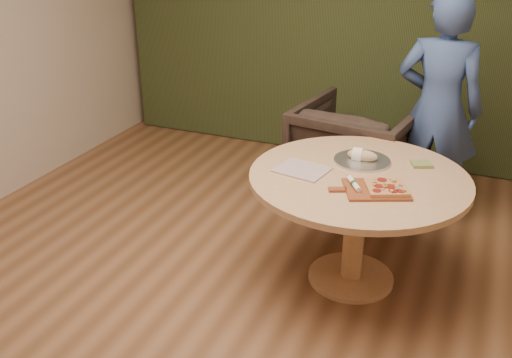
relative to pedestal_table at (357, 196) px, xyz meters
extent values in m
cube|color=brown|center=(-0.50, -0.79, -0.62)|extent=(5.00, 6.00, 0.02)
cube|color=#C3AD93|center=(-0.50, 2.22, 0.79)|extent=(5.00, 0.02, 2.80)
cube|color=#283116|center=(-0.50, 2.11, 0.79)|extent=(4.80, 0.14, 2.78)
cylinder|color=tan|center=(0.00, 0.00, -0.59)|extent=(0.55, 0.55, 0.03)
cylinder|color=tan|center=(0.00, 0.00, -0.25)|extent=(0.13, 0.13, 0.68)
cylinder|color=tan|center=(0.00, 0.00, 0.12)|extent=(1.33, 1.33, 0.04)
cube|color=brown|center=(0.14, -0.18, 0.15)|extent=(0.43, 0.40, 0.01)
cube|color=brown|center=(-0.06, -0.26, 0.15)|extent=(0.11, 0.09, 0.01)
cube|color=tan|center=(0.19, -0.17, 0.17)|extent=(0.29, 0.29, 0.02)
cylinder|color=maroon|center=(0.21, -0.17, 0.18)|extent=(0.05, 0.05, 0.00)
cylinder|color=maroon|center=(0.15, -0.10, 0.18)|extent=(0.05, 0.05, 0.00)
cylinder|color=maroon|center=(0.24, -0.22, 0.18)|extent=(0.05, 0.05, 0.00)
cylinder|color=maroon|center=(0.16, -0.19, 0.18)|extent=(0.05, 0.05, 0.00)
cylinder|color=maroon|center=(0.28, -0.21, 0.18)|extent=(0.04, 0.04, 0.00)
cylinder|color=maroon|center=(0.16, -0.25, 0.18)|extent=(0.05, 0.05, 0.00)
cube|color=tan|center=(0.23, -0.24, 0.18)|extent=(0.02, 0.02, 0.01)
cube|color=tan|center=(0.22, -0.10, 0.18)|extent=(0.02, 0.02, 0.01)
cube|color=tan|center=(0.12, -0.16, 0.18)|extent=(0.02, 0.02, 0.01)
cube|color=tan|center=(0.30, -0.21, 0.18)|extent=(0.02, 0.02, 0.01)
cube|color=tan|center=(0.19, -0.20, 0.18)|extent=(0.03, 0.03, 0.01)
cube|color=tan|center=(0.13, -0.20, 0.18)|extent=(0.02, 0.02, 0.01)
cube|color=tan|center=(0.18, -0.19, 0.18)|extent=(0.02, 0.02, 0.01)
cube|color=#317B29|center=(0.26, -0.19, 0.18)|extent=(0.01, 0.01, 0.00)
cube|color=#317B29|center=(0.18, -0.15, 0.18)|extent=(0.01, 0.01, 0.00)
cube|color=#317B29|center=(0.12, -0.12, 0.18)|extent=(0.01, 0.01, 0.00)
cube|color=#317B29|center=(0.20, -0.07, 0.18)|extent=(0.01, 0.01, 0.00)
cube|color=#317B29|center=(0.23, -0.13, 0.18)|extent=(0.01, 0.01, 0.00)
cube|color=#317B29|center=(0.27, -0.18, 0.18)|extent=(0.01, 0.01, 0.00)
cube|color=#317B29|center=(0.26, -0.13, 0.18)|extent=(0.01, 0.01, 0.00)
cube|color=#317B29|center=(0.28, -0.15, 0.18)|extent=(0.01, 0.01, 0.00)
cube|color=#317B29|center=(0.26, -0.23, 0.18)|extent=(0.01, 0.01, 0.00)
cube|color=#883B69|center=(0.26, -0.14, 0.18)|extent=(0.02, 0.03, 0.00)
cube|color=#883B69|center=(0.12, -0.17, 0.18)|extent=(0.02, 0.03, 0.00)
cube|color=#883B69|center=(0.18, -0.23, 0.18)|extent=(0.03, 0.02, 0.00)
cube|color=#883B69|center=(0.26, -0.18, 0.18)|extent=(0.02, 0.03, 0.00)
cube|color=#883B69|center=(0.13, -0.14, 0.18)|extent=(0.01, 0.03, 0.00)
cylinder|color=white|center=(0.01, -0.20, 0.17)|extent=(0.12, 0.16, 0.03)
cylinder|color=#194C26|center=(0.01, -0.20, 0.17)|extent=(0.04, 0.04, 0.03)
cube|color=silver|center=(-0.04, -0.11, 0.17)|extent=(0.03, 0.04, 0.00)
cube|color=silver|center=(-0.34, -0.07, 0.15)|extent=(0.34, 0.30, 0.01)
cylinder|color=silver|center=(-0.03, 0.20, 0.14)|extent=(0.35, 0.35, 0.01)
cylinder|color=silver|center=(-0.03, 0.20, 0.15)|extent=(0.36, 0.36, 0.02)
ellipsoid|color=tan|center=(-0.03, 0.20, 0.18)|extent=(0.19, 0.08, 0.07)
cylinder|color=white|center=(-0.06, 0.20, 0.18)|extent=(0.06, 0.09, 0.09)
cube|color=#5A6C30|center=(0.33, 0.28, 0.15)|extent=(0.15, 0.14, 0.02)
imported|color=black|center=(-0.27, 1.15, -0.15)|extent=(1.00, 0.95, 0.91)
imported|color=#354C7D|center=(0.32, 1.11, 0.26)|extent=(0.65, 0.44, 1.73)
camera|label=1|loc=(0.63, -3.11, 1.56)|focal=40.00mm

